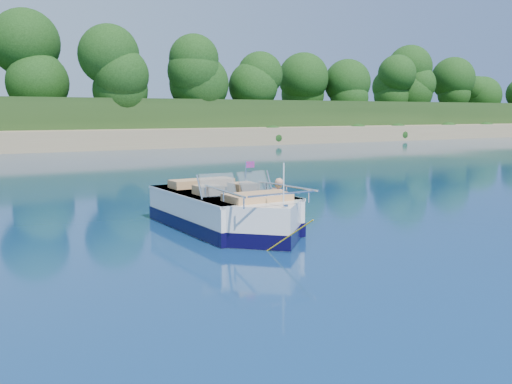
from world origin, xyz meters
TOP-DOWN VIEW (x-y plane):
  - ground at (0.00, 0.00)m, footprint 160.00×160.00m
  - treeline at (0.04, 41.01)m, footprint 150.00×7.12m
  - motorboat at (0.47, 3.61)m, footprint 2.27×6.11m
  - tow_tube at (2.54, 4.73)m, footprint 1.86×1.86m
  - boy at (2.49, 4.74)m, footprint 0.73×0.85m

SIDE VIEW (x-z plane):
  - ground at x=0.00m, z-range 0.00..0.00m
  - boy at x=2.49m, z-range -0.77..0.77m
  - tow_tube at x=2.54m, z-range -0.09..0.30m
  - motorboat at x=0.47m, z-range -0.62..1.41m
  - treeline at x=0.04m, z-range 1.45..9.64m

